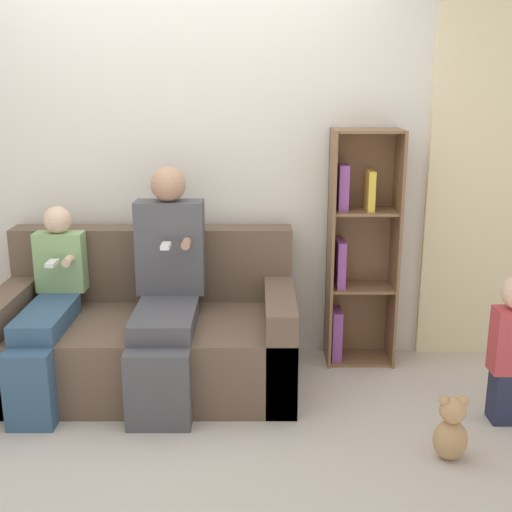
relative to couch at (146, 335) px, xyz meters
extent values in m
plane|color=#BCB2A8|center=(0.18, -0.56, -0.30)|extent=(14.00, 14.00, 0.00)
cube|color=silver|center=(0.18, 0.48, 0.98)|extent=(10.00, 0.06, 2.55)
cube|color=beige|center=(2.09, 0.43, 0.83)|extent=(0.71, 0.04, 2.24)
cube|color=brown|center=(0.00, -0.14, -0.08)|extent=(1.75, 0.72, 0.43)
cube|color=brown|center=(0.00, 0.32, 0.15)|extent=(1.75, 0.19, 0.89)
cube|color=brown|center=(-0.79, -0.14, 0.00)|extent=(0.17, 0.72, 0.60)
cube|color=brown|center=(0.79, -0.14, 0.00)|extent=(0.17, 0.72, 0.60)
cube|color=#47474C|center=(0.14, -0.56, -0.08)|extent=(0.34, 0.12, 0.43)
cube|color=#47474C|center=(0.14, -0.24, 0.19)|extent=(0.34, 0.52, 0.11)
cube|color=#4C4C51|center=(0.14, 0.11, 0.52)|extent=(0.40, 0.18, 0.56)
sphere|color=tan|center=(0.14, 0.11, 0.90)|extent=(0.21, 0.21, 0.21)
cylinder|color=tan|center=(0.25, -0.03, 0.57)|extent=(0.05, 0.10, 0.05)
cube|color=white|center=(0.14, -0.08, 0.57)|extent=(0.05, 0.12, 0.02)
cube|color=#335170|center=(-0.53, -0.56, -0.08)|extent=(0.25, 0.12, 0.43)
cube|color=#335170|center=(-0.53, -0.21, 0.19)|extent=(0.25, 0.57, 0.11)
cube|color=#84AD70|center=(-0.53, 0.14, 0.42)|extent=(0.29, 0.13, 0.36)
sphere|color=beige|center=(-0.53, 0.14, 0.68)|extent=(0.16, 0.16, 0.16)
cylinder|color=beige|center=(-0.45, 0.02, 0.46)|extent=(0.05, 0.10, 0.05)
cube|color=white|center=(-0.53, -0.03, 0.46)|extent=(0.05, 0.12, 0.02)
cube|color=#232842|center=(2.00, -0.49, -0.15)|extent=(0.18, 0.14, 0.29)
cube|color=brown|center=(1.12, 0.30, 0.45)|extent=(0.02, 0.28, 1.50)
cube|color=brown|center=(1.53, 0.30, 0.45)|extent=(0.02, 0.28, 1.50)
cube|color=brown|center=(1.32, 0.43, 0.45)|extent=(0.42, 0.02, 1.50)
cube|color=brown|center=(1.32, 0.30, -0.29)|extent=(0.39, 0.25, 0.02)
cube|color=brown|center=(1.32, 0.30, 0.21)|extent=(0.39, 0.25, 0.02)
cube|color=brown|center=(1.32, 0.30, 0.70)|extent=(0.39, 0.25, 0.02)
cube|color=brown|center=(1.32, 0.30, 1.19)|extent=(0.39, 0.25, 0.02)
cube|color=#934CA3|center=(1.17, 0.30, -0.11)|extent=(0.06, 0.18, 0.33)
cube|color=#934CA3|center=(1.19, 0.30, 0.36)|extent=(0.05, 0.19, 0.30)
cube|color=gold|center=(1.35, 0.30, 0.83)|extent=(0.04, 0.17, 0.25)
cube|color=#934CA3|center=(1.19, 0.30, 0.85)|extent=(0.06, 0.14, 0.28)
ellipsoid|color=tan|center=(1.59, -0.85, -0.19)|extent=(0.17, 0.14, 0.21)
sphere|color=tan|center=(1.59, -0.85, -0.04)|extent=(0.13, 0.13, 0.13)
sphere|color=tan|center=(1.54, -0.85, 0.01)|extent=(0.05, 0.05, 0.05)
sphere|color=tan|center=(1.63, -0.85, 0.01)|extent=(0.05, 0.05, 0.05)
camera|label=1|loc=(0.65, -3.60, 1.47)|focal=45.00mm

